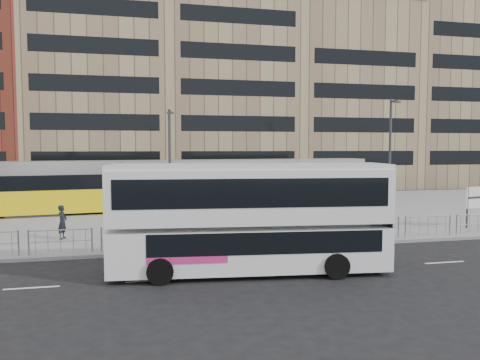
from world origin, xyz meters
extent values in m
plane|color=black|center=(0.00, 0.00, 0.00)|extent=(120.00, 120.00, 0.00)
cube|color=gray|center=(0.00, 12.00, 0.07)|extent=(64.00, 24.00, 0.15)
cube|color=gray|center=(0.00, 0.05, 0.07)|extent=(64.00, 0.25, 0.17)
cube|color=#9B8964|center=(-10.00, 34.00, 11.00)|extent=(14.00, 16.00, 22.00)
cube|color=#9B8964|center=(4.00, 34.00, 12.00)|extent=(14.00, 16.00, 24.00)
cube|color=#9B8964|center=(18.00, 34.00, 10.50)|extent=(14.00, 16.00, 21.00)
cube|color=#38383D|center=(18.00, 34.00, 21.60)|extent=(14.40, 16.40, 1.20)
cube|color=#9B8964|center=(32.00, 34.00, 11.50)|extent=(14.00, 16.00, 23.00)
cube|color=#38383D|center=(32.00, 34.00, 23.60)|extent=(14.40, 16.40, 1.20)
cylinder|color=#94979C|center=(2.00, 0.50, 1.20)|extent=(32.00, 0.05, 0.05)
cylinder|color=#94979C|center=(2.00, 0.50, 0.70)|extent=(32.00, 0.04, 0.04)
cube|color=white|center=(1.00, -4.00, 0.01)|extent=(62.00, 0.12, 0.01)
cube|color=white|center=(-2.29, -3.76, 0.99)|extent=(10.59, 3.50, 1.61)
cube|color=white|center=(-2.29, -3.76, 2.98)|extent=(10.59, 3.50, 1.98)
cube|color=white|center=(-2.29, -3.76, 4.02)|extent=(10.58, 3.41, 0.28)
cube|color=black|center=(-1.82, -3.81, 1.37)|extent=(8.72, 3.34, 0.80)
cube|color=black|center=(-2.29, -3.76, 3.17)|extent=(10.03, 3.48, 1.04)
cube|color=#CB287A|center=(-4.64, -3.51, 0.94)|extent=(3.08, 2.73, 0.47)
cylinder|color=black|center=(0.59, -5.28, 0.47)|extent=(0.97, 0.38, 0.94)
cylinder|color=black|center=(0.85, -2.88, 0.47)|extent=(0.97, 0.38, 0.94)
cylinder|color=black|center=(-5.71, -4.60, 0.47)|extent=(0.97, 0.38, 0.94)
cylinder|color=black|center=(-5.45, -2.21, 0.47)|extent=(0.97, 0.38, 0.94)
cube|color=yellow|center=(-3.36, 14.58, 1.21)|extent=(31.29, 6.49, 1.78)
cube|color=black|center=(-3.36, 14.58, 2.43)|extent=(30.85, 6.48, 1.00)
cube|color=#A5A5AA|center=(-3.36, 14.58, 3.38)|extent=(31.27, 6.25, 0.89)
cube|color=yellow|center=(11.46, 16.28, 1.93)|extent=(1.61, 2.64, 2.89)
cylinder|color=#2D2D30|center=(-3.36, 14.58, 2.04)|extent=(2.94, 2.94, 3.34)
cube|color=#2D2D30|center=(6.59, 15.72, 0.43)|extent=(3.64, 3.16, 0.56)
cube|color=#2D2D30|center=(-13.31, 13.43, 0.43)|extent=(3.64, 3.16, 0.56)
cylinder|color=#2D2D30|center=(12.02, 2.24, 1.33)|extent=(0.10, 0.10, 2.36)
cube|color=white|center=(12.92, 2.45, 1.89)|extent=(2.02, 0.53, 1.23)
cylinder|color=#2D2D30|center=(3.68, 0.56, 0.56)|extent=(0.06, 0.06, 0.82)
cube|color=#0CAEAA|center=(3.68, 0.56, 1.08)|extent=(0.79, 0.37, 1.24)
cube|color=white|center=(3.68, 0.53, 1.08)|extent=(0.48, 0.20, 0.51)
imported|color=black|center=(-10.12, 4.02, 1.01)|extent=(0.58, 0.72, 1.72)
cylinder|color=#2D2D30|center=(-6.06, 0.50, 1.65)|extent=(0.12, 0.12, 3.00)
imported|color=#2D2D30|center=(-6.06, 0.50, 2.75)|extent=(0.23, 0.25, 1.00)
cylinder|color=#2D2D30|center=(-4.22, 10.66, 3.73)|extent=(0.18, 0.18, 7.15)
cylinder|color=#2D2D30|center=(-4.22, 10.26, 7.10)|extent=(0.14, 0.90, 0.14)
cube|color=#2D2D30|center=(-4.22, 9.81, 7.00)|extent=(0.45, 0.20, 0.12)
cylinder|color=#2D2D30|center=(11.89, 10.44, 4.23)|extent=(0.18, 0.18, 8.16)
cylinder|color=#2D2D30|center=(11.89, 10.04, 8.11)|extent=(0.14, 0.90, 0.14)
cube|color=#2D2D30|center=(11.89, 9.59, 8.01)|extent=(0.45, 0.20, 0.12)
camera|label=1|loc=(-6.51, -20.78, 4.78)|focal=35.00mm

